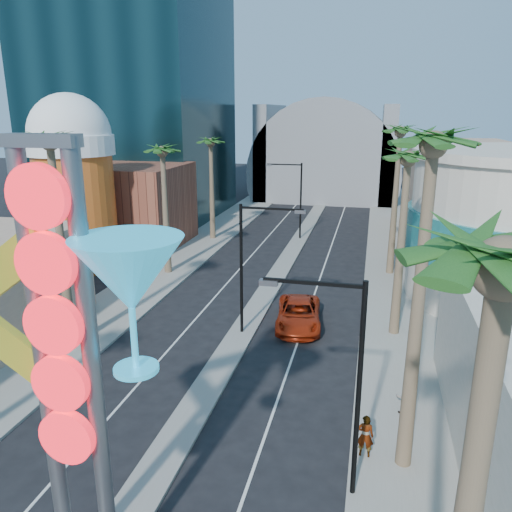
# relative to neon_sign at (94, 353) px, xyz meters

# --- Properties ---
(sidewalk_west) EXTENTS (5.00, 100.00, 0.15)m
(sidewalk_west) POSITION_rel_neon_sign_xyz_m (-10.32, 32.04, -7.23)
(sidewalk_west) COLOR gray
(sidewalk_west) RESTS_ON ground
(sidewalk_east) EXTENTS (5.00, 100.00, 0.15)m
(sidewalk_east) POSITION_rel_neon_sign_xyz_m (8.68, 32.04, -7.23)
(sidewalk_east) COLOR gray
(sidewalk_east) RESTS_ON ground
(median) EXTENTS (1.60, 84.00, 0.15)m
(median) POSITION_rel_neon_sign_xyz_m (-0.82, 35.04, -7.23)
(median) COLOR gray
(median) RESTS_ON ground
(hotel_tower) EXTENTS (20.00, 20.00, 50.00)m
(hotel_tower) POSITION_rel_neon_sign_xyz_m (-22.82, 49.04, 17.69)
(hotel_tower) COLOR black
(hotel_tower) RESTS_ON ground
(brick_filler_west) EXTENTS (10.00, 10.00, 8.00)m
(brick_filler_west) POSITION_rel_neon_sign_xyz_m (-16.82, 35.04, -3.31)
(brick_filler_west) COLOR brown
(brick_filler_west) RESTS_ON ground
(filler_east) EXTENTS (10.00, 20.00, 10.00)m
(filler_east) POSITION_rel_neon_sign_xyz_m (15.18, 45.04, -2.31)
(filler_east) COLOR tan
(filler_east) RESTS_ON ground
(beer_mug) EXTENTS (7.00, 7.00, 14.50)m
(beer_mug) POSITION_rel_neon_sign_xyz_m (-17.82, 27.04, 0.54)
(beer_mug) COLOR #D3501C
(beer_mug) RESTS_ON ground
(canopy) EXTENTS (22.00, 16.00, 22.00)m
(canopy) POSITION_rel_neon_sign_xyz_m (-0.82, 69.04, -3.00)
(canopy) COLOR slate
(canopy) RESTS_ON ground
(neon_sign) EXTENTS (6.53, 2.60, 12.55)m
(neon_sign) POSITION_rel_neon_sign_xyz_m (0.00, 0.00, 0.00)
(neon_sign) COLOR gray
(neon_sign) RESTS_ON ground
(streetlight_0) EXTENTS (3.79, 0.25, 8.00)m
(streetlight_0) POSITION_rel_neon_sign_xyz_m (-0.27, 17.04, -2.43)
(streetlight_0) COLOR black
(streetlight_0) RESTS_ON ground
(streetlight_1) EXTENTS (3.79, 0.25, 8.00)m
(streetlight_1) POSITION_rel_neon_sign_xyz_m (-1.36, 41.04, -2.43)
(streetlight_1) COLOR black
(streetlight_1) RESTS_ON ground
(streetlight_2) EXTENTS (3.45, 0.25, 8.00)m
(streetlight_2) POSITION_rel_neon_sign_xyz_m (5.91, 5.04, -2.47)
(streetlight_2) COLOR black
(streetlight_2) RESTS_ON ground
(palm_1) EXTENTS (2.40, 2.40, 12.70)m
(palm_1) POSITION_rel_neon_sign_xyz_m (-9.82, 13.04, 3.52)
(palm_1) COLOR brown
(palm_1) RESTS_ON ground
(palm_2) EXTENTS (2.40, 2.40, 11.20)m
(palm_2) POSITION_rel_neon_sign_xyz_m (-9.82, 27.04, 2.17)
(palm_2) COLOR brown
(palm_2) RESTS_ON ground
(palm_3) EXTENTS (2.40, 2.40, 11.20)m
(palm_3) POSITION_rel_neon_sign_xyz_m (-9.82, 39.04, 2.17)
(palm_3) COLOR brown
(palm_3) RESTS_ON ground
(palm_4) EXTENTS (2.40, 2.40, 12.20)m
(palm_4) POSITION_rel_neon_sign_xyz_m (8.18, -2.96, 3.07)
(palm_4) COLOR brown
(palm_4) RESTS_ON ground
(palm_5) EXTENTS (2.40, 2.40, 13.20)m
(palm_5) POSITION_rel_neon_sign_xyz_m (8.18, 7.04, 3.96)
(palm_5) COLOR brown
(palm_5) RESTS_ON ground
(palm_6) EXTENTS (2.40, 2.40, 11.70)m
(palm_6) POSITION_rel_neon_sign_xyz_m (8.18, 19.04, 2.62)
(palm_6) COLOR brown
(palm_6) RESTS_ON ground
(palm_7) EXTENTS (2.40, 2.40, 12.70)m
(palm_7) POSITION_rel_neon_sign_xyz_m (8.18, 31.04, 3.52)
(palm_7) COLOR brown
(palm_7) RESTS_ON ground
(red_pickup) EXTENTS (3.38, 6.10, 1.61)m
(red_pickup) POSITION_rel_neon_sign_xyz_m (2.37, 18.94, -6.50)
(red_pickup) COLOR #AB280D
(red_pickup) RESTS_ON ground
(pedestrian_a) EXTENTS (0.65, 0.44, 1.76)m
(pedestrian_a) POSITION_rel_neon_sign_xyz_m (6.73, 7.11, -6.28)
(pedestrian_a) COLOR gray
(pedestrian_a) RESTS_ON sidewalk_east
(pedestrian_b) EXTENTS (0.82, 0.68, 1.54)m
(pedestrian_b) POSITION_rel_neon_sign_xyz_m (8.34, 10.43, -6.39)
(pedestrian_b) COLOR gray
(pedestrian_b) RESTS_ON sidewalk_east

